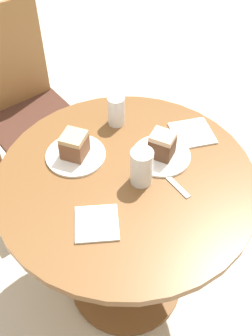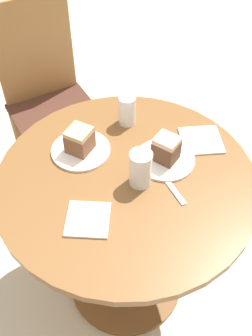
{
  "view_description": "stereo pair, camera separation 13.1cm",
  "coord_description": "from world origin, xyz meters",
  "px_view_note": "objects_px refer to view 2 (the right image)",
  "views": [
    {
      "loc": [
        -0.4,
        -0.79,
        1.77
      ],
      "look_at": [
        0.0,
        0.0,
        0.81
      ],
      "focal_mm": 42.0,
      "sensor_mm": 36.0,
      "label": 1
    },
    {
      "loc": [
        -0.28,
        -0.84,
        1.77
      ],
      "look_at": [
        0.0,
        0.0,
        0.81
      ],
      "focal_mm": 42.0,
      "sensor_mm": 36.0,
      "label": 2
    }
  ],
  "objects_px": {
    "plate_far": "(81,150)",
    "glass_lemonade": "(140,170)",
    "plate_near": "(165,159)",
    "cake_slice_near": "(166,149)",
    "glass_water": "(127,112)",
    "chair": "(51,100)",
    "cake_slice_far": "(80,140)"
  },
  "relations": [
    {
      "from": "plate_near",
      "to": "chair",
      "type": "bearing_deg",
      "value": 108.93
    },
    {
      "from": "cake_slice_near",
      "to": "chair",
      "type": "bearing_deg",
      "value": 108.93
    },
    {
      "from": "plate_far",
      "to": "glass_lemonade",
      "type": "relative_size",
      "value": 1.61
    },
    {
      "from": "chair",
      "to": "plate_near",
      "type": "relative_size",
      "value": 4.72
    },
    {
      "from": "plate_near",
      "to": "plate_far",
      "type": "distance_m",
      "value": 0.31
    },
    {
      "from": "cake_slice_near",
      "to": "glass_water",
      "type": "height_order",
      "value": "glass_water"
    },
    {
      "from": "cake_slice_near",
      "to": "glass_lemonade",
      "type": "relative_size",
      "value": 0.81
    },
    {
      "from": "chair",
      "to": "cake_slice_far",
      "type": "bearing_deg",
      "value": -99.67
    },
    {
      "from": "cake_slice_near",
      "to": "cake_slice_far",
      "type": "relative_size",
      "value": 0.93
    },
    {
      "from": "chair",
      "to": "glass_water",
      "type": "distance_m",
      "value": 0.71
    },
    {
      "from": "cake_slice_near",
      "to": "plate_far",
      "type": "bearing_deg",
      "value": 152.69
    },
    {
      "from": "plate_near",
      "to": "glass_lemonade",
      "type": "distance_m",
      "value": 0.15
    },
    {
      "from": "cake_slice_near",
      "to": "glass_lemonade",
      "type": "height_order",
      "value": "glass_lemonade"
    },
    {
      "from": "plate_far",
      "to": "cake_slice_near",
      "type": "xyz_separation_m",
      "value": [
        0.27,
        -0.14,
        0.05
      ]
    },
    {
      "from": "plate_far",
      "to": "cake_slice_far",
      "type": "relative_size",
      "value": 1.83
    },
    {
      "from": "glass_lemonade",
      "to": "glass_water",
      "type": "bearing_deg",
      "value": 79.49
    },
    {
      "from": "chair",
      "to": "glass_water",
      "type": "height_order",
      "value": "chair"
    },
    {
      "from": "chair",
      "to": "plate_far",
      "type": "bearing_deg",
      "value": -99.67
    },
    {
      "from": "plate_far",
      "to": "glass_water",
      "type": "height_order",
      "value": "glass_water"
    },
    {
      "from": "plate_far",
      "to": "glass_lemonade",
      "type": "distance_m",
      "value": 0.26
    },
    {
      "from": "plate_near",
      "to": "glass_lemonade",
      "type": "bearing_deg",
      "value": -150.38
    },
    {
      "from": "chair",
      "to": "cake_slice_near",
      "type": "height_order",
      "value": "chair"
    },
    {
      "from": "cake_slice_far",
      "to": "glass_water",
      "type": "height_order",
      "value": "glass_water"
    },
    {
      "from": "glass_water",
      "to": "cake_slice_near",
      "type": "bearing_deg",
      "value": -75.38
    },
    {
      "from": "cake_slice_near",
      "to": "glass_lemonade",
      "type": "xyz_separation_m",
      "value": [
        -0.12,
        -0.07,
        0.0
      ]
    },
    {
      "from": "cake_slice_near",
      "to": "glass_water",
      "type": "distance_m",
      "value": 0.25
    },
    {
      "from": "cake_slice_near",
      "to": "cake_slice_far",
      "type": "distance_m",
      "value": 0.31
    },
    {
      "from": "plate_near",
      "to": "cake_slice_near",
      "type": "height_order",
      "value": "cake_slice_near"
    },
    {
      "from": "plate_far",
      "to": "glass_water",
      "type": "xyz_separation_m",
      "value": [
        0.21,
        0.1,
        0.05
      ]
    },
    {
      "from": "plate_near",
      "to": "glass_water",
      "type": "distance_m",
      "value": 0.25
    },
    {
      "from": "cake_slice_far",
      "to": "glass_lemonade",
      "type": "xyz_separation_m",
      "value": [
        0.15,
        -0.21,
        0.0
      ]
    },
    {
      "from": "plate_far",
      "to": "cake_slice_near",
      "type": "distance_m",
      "value": 0.31
    }
  ]
}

